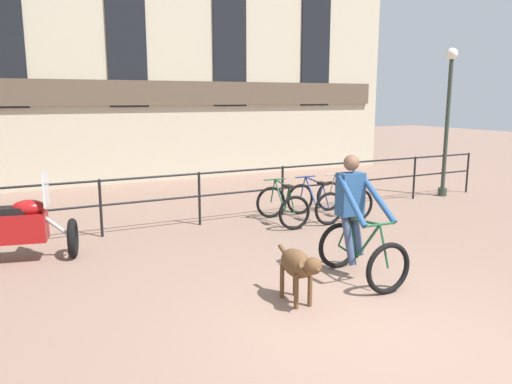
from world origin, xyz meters
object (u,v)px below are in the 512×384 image
at_px(dog, 298,265).
at_px(parked_bicycle_near_lamp, 282,206).
at_px(cyclist_with_bike, 357,224).
at_px(parked_motorcycle, 15,226).
at_px(parked_bicycle_mid_left, 314,202).
at_px(parked_bicycle_mid_right, 344,199).
at_px(street_lamp, 448,114).

bearing_deg(dog, parked_bicycle_near_lamp, 65.80).
distance_m(cyclist_with_bike, parked_bicycle_near_lamp, 3.14).
relative_size(parked_motorcycle, parked_bicycle_near_lamp, 1.58).
distance_m(parked_bicycle_mid_left, parked_bicycle_mid_right, 0.75).
relative_size(cyclist_with_bike, parked_bicycle_mid_left, 1.53).
bearing_deg(parked_bicycle_near_lamp, cyclist_with_bike, 82.73).
bearing_deg(cyclist_with_bike, parked_bicycle_near_lamp, 81.01).
bearing_deg(street_lamp, parked_bicycle_mid_left, -172.00).
xyz_separation_m(cyclist_with_bike, dog, (-1.20, -0.43, -0.27)).
relative_size(parked_bicycle_near_lamp, street_lamp, 0.32).
relative_size(parked_motorcycle, street_lamp, 0.50).
relative_size(cyclist_with_bike, street_lamp, 0.47).
distance_m(parked_bicycle_near_lamp, parked_bicycle_mid_left, 0.76).
bearing_deg(street_lamp, parked_bicycle_near_lamp, -173.18).
bearing_deg(parked_motorcycle, street_lamp, -72.82).
height_order(cyclist_with_bike, street_lamp, street_lamp).
height_order(parked_motorcycle, parked_bicycle_near_lamp, parked_motorcycle).
distance_m(cyclist_with_bike, dog, 1.31).
height_order(parked_bicycle_mid_left, street_lamp, street_lamp).
distance_m(cyclist_with_bike, parked_bicycle_mid_left, 3.37).
relative_size(cyclist_with_bike, dog, 1.70).
bearing_deg(parked_bicycle_mid_left, dog, 53.56).
relative_size(dog, parked_bicycle_near_lamp, 0.87).
height_order(dog, parked_bicycle_mid_right, parked_bicycle_mid_right).
relative_size(parked_bicycle_near_lamp, parked_bicycle_mid_left, 1.03).
height_order(cyclist_with_bike, parked_bicycle_near_lamp, cyclist_with_bike).
xyz_separation_m(parked_motorcycle, parked_bicycle_mid_left, (5.53, 0.16, -0.20)).
height_order(parked_bicycle_mid_right, street_lamp, street_lamp).
height_order(cyclist_with_bike, parked_motorcycle, cyclist_with_bike).
xyz_separation_m(parked_bicycle_near_lamp, street_lamp, (5.08, 0.61, 1.71)).
bearing_deg(cyclist_with_bike, parked_motorcycle, 147.30).
bearing_deg(parked_bicycle_mid_left, cyclist_with_bike, 65.92).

